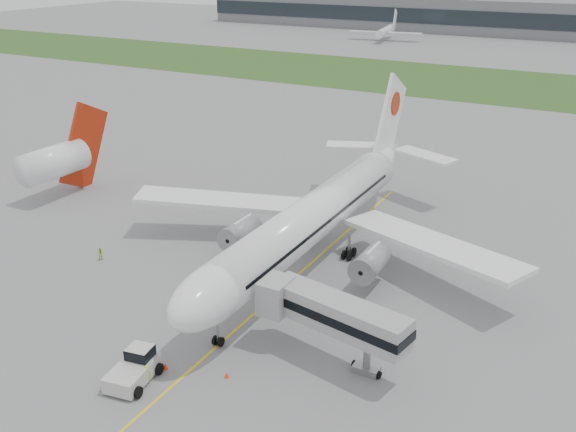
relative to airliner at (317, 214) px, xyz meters
The scene contains 14 objects.
ground 7.47m from the airliner, 90.00° to the right, with size 600.00×600.00×0.00m, color gray.
apron_markings 11.38m from the airliner, 90.00° to the right, with size 70.00×70.00×0.04m, color yellow, non-canonical shape.
grass_strip 115.27m from the airliner, 90.00° to the left, with size 600.00×50.00×0.02m, color #395921.
terminal_building 225.01m from the airliner, 90.00° to the left, with size 320.00×22.30×14.00m.
control_tower 244.38m from the airliner, 111.62° to the left, with size 12.00×12.00×56.00m, color slate, non-canonical shape.
airliner is the anchor object (origin of this frame).
pushback_tug 27.81m from the airliner, 96.78° to the right, with size 3.96×5.28×2.51m.
jet_bridge 19.66m from the airliner, 60.75° to the right, with size 14.07×5.33×6.42m.
safety_cone_left 25.62m from the airliner, 94.45° to the right, with size 0.44×0.44×0.60m, color #F6390C.
safety_cone_right 24.29m from the airliner, 82.00° to the right, with size 0.40×0.40×0.56m, color #F6390C.
ground_crew_near 27.63m from the airliner, 94.30° to the right, with size 0.63×0.41×1.73m, color #CEFF2A.
ground_crew_far 25.16m from the airliner, 150.84° to the right, with size 0.75×0.58×1.53m, color #A4E426.
neighbor_aircraft 41.61m from the airliner, behind, with size 4.75×16.39×13.44m.
distant_aircraft_left 194.73m from the airliner, 108.25° to the left, with size 28.12×24.81×10.75m, color white, non-canonical shape.
Camera 1 is at (28.95, -54.97, 33.08)m, focal length 40.00 mm.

